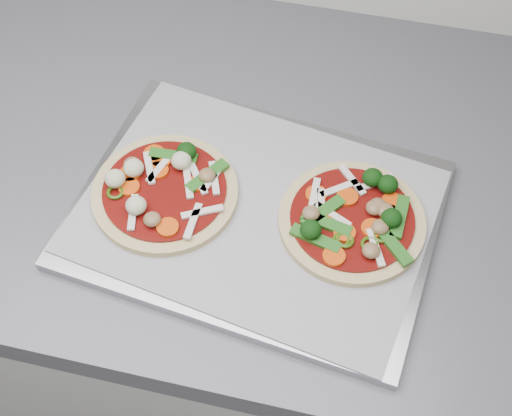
# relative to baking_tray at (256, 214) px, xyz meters

# --- Properties ---
(base_cabinet) EXTENTS (3.60, 0.60, 0.86)m
(base_cabinet) POSITION_rel_baking_tray_xyz_m (-0.36, 0.08, -0.48)
(base_cabinet) COLOR silver
(base_cabinet) RESTS_ON ground
(countertop) EXTENTS (3.60, 0.60, 0.04)m
(countertop) POSITION_rel_baking_tray_xyz_m (-0.36, 0.08, -0.03)
(countertop) COLOR #56565D
(countertop) RESTS_ON base_cabinet
(baking_tray) EXTENTS (0.44, 0.35, 0.01)m
(baking_tray) POSITION_rel_baking_tray_xyz_m (0.00, 0.00, 0.00)
(baking_tray) COLOR #96959B
(baking_tray) RESTS_ON countertop
(parchment) EXTENTS (0.43, 0.34, 0.00)m
(parchment) POSITION_rel_baking_tray_xyz_m (0.00, 0.00, 0.01)
(parchment) COLOR #A1A0A6
(parchment) RESTS_ON baking_tray
(pizza_left) EXTENTS (0.18, 0.18, 0.03)m
(pizza_left) POSITION_rel_baking_tray_xyz_m (-0.11, -0.00, 0.02)
(pizza_left) COLOR tan
(pizza_left) RESTS_ON parchment
(pizza_right) EXTENTS (0.21, 0.21, 0.03)m
(pizza_right) POSITION_rel_baking_tray_xyz_m (0.11, 0.01, 0.02)
(pizza_right) COLOR tan
(pizza_right) RESTS_ON parchment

